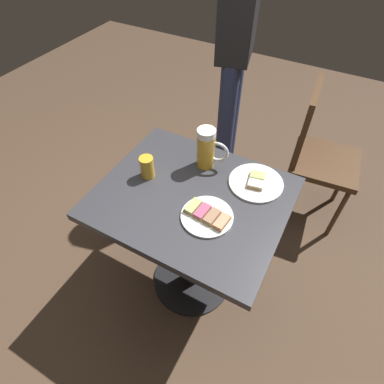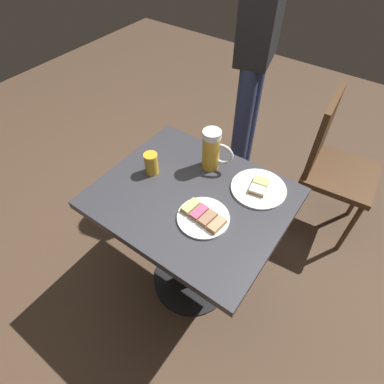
# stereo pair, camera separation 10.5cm
# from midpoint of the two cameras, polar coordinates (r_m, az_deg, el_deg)

# --- Properties ---
(ground_plane) EXTENTS (6.00, 6.00, 0.00)m
(ground_plane) POSITION_cam_midpoint_polar(r_m,az_deg,el_deg) (1.89, 1.65, -15.62)
(ground_plane) COLOR #4C3828
(cafe_table) EXTENTS (0.64, 0.77, 0.73)m
(cafe_table) POSITION_cam_midpoint_polar(r_m,az_deg,el_deg) (1.41, 2.14, -5.34)
(cafe_table) COLOR black
(cafe_table) RESTS_ON ground_plane
(plate_near) EXTENTS (0.20, 0.20, 0.03)m
(plate_near) POSITION_cam_midpoint_polar(r_m,az_deg,el_deg) (1.20, 4.60, -4.65)
(plate_near) COLOR white
(plate_near) RESTS_ON cafe_table
(plate_far) EXTENTS (0.23, 0.23, 0.03)m
(plate_far) POSITION_cam_midpoint_polar(r_m,az_deg,el_deg) (1.34, 14.27, 0.60)
(plate_far) COLOR white
(plate_far) RESTS_ON cafe_table
(beer_mug) EXTENTS (0.08, 0.14, 0.19)m
(beer_mug) POSITION_cam_midpoint_polar(r_m,az_deg,el_deg) (1.34, 5.99, 7.53)
(beer_mug) COLOR gold
(beer_mug) RESTS_ON cafe_table
(beer_glass_small) EXTENTS (0.06, 0.06, 0.10)m
(beer_glass_small) POSITION_cam_midpoint_polar(r_m,az_deg,el_deg) (1.35, -5.21, 5.11)
(beer_glass_small) COLOR gold
(beer_glass_small) RESTS_ON cafe_table
(cafe_chair) EXTENTS (0.41, 0.41, 0.88)m
(cafe_chair) POSITION_cam_midpoint_polar(r_m,az_deg,el_deg) (1.96, 25.65, 4.92)
(cafe_chair) COLOR #472D19
(cafe_chair) RESTS_ON ground_plane
(patron_standing) EXTENTS (0.35, 0.25, 1.67)m
(patron_standing) POSITION_cam_midpoint_polar(r_m,az_deg,el_deg) (1.92, 13.57, 24.68)
(patron_standing) COLOR navy
(patron_standing) RESTS_ON ground_plane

